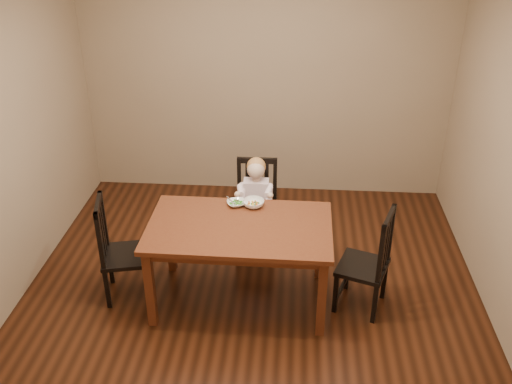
# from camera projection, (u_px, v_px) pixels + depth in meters

# --- Properties ---
(room) EXTENTS (4.01, 4.01, 2.71)m
(room) POSITION_uv_depth(u_px,v_px,m) (251.00, 154.00, 4.38)
(room) COLOR #3C1B0C
(room) RESTS_ON ground
(dining_table) EXTENTS (1.50, 0.91, 0.75)m
(dining_table) POSITION_uv_depth(u_px,v_px,m) (240.00, 234.00, 4.65)
(dining_table) COLOR #522413
(dining_table) RESTS_ON room
(chair_child) EXTENTS (0.40, 0.38, 0.92)m
(chair_child) POSITION_uv_depth(u_px,v_px,m) (256.00, 208.00, 5.46)
(chair_child) COLOR black
(chair_child) RESTS_ON room
(chair_left) EXTENTS (0.46, 0.48, 0.93)m
(chair_left) POSITION_uv_depth(u_px,v_px,m) (119.00, 251.00, 4.82)
(chair_left) COLOR black
(chair_left) RESTS_ON room
(chair_right) EXTENTS (0.50, 0.51, 0.93)m
(chair_right) POSITION_uv_depth(u_px,v_px,m) (369.00, 263.00, 4.66)
(chair_right) COLOR black
(chair_right) RESTS_ON room
(toddler) EXTENTS (0.31, 0.39, 0.53)m
(toddler) POSITION_uv_depth(u_px,v_px,m) (256.00, 198.00, 5.35)
(toddler) COLOR white
(toddler) RESTS_ON chair_child
(bowl_peas) EXTENTS (0.20, 0.20, 0.04)m
(bowl_peas) POSITION_uv_depth(u_px,v_px,m) (236.00, 203.00, 4.89)
(bowl_peas) COLOR white
(bowl_peas) RESTS_ON dining_table
(bowl_veg) EXTENTS (0.21, 0.21, 0.06)m
(bowl_veg) POSITION_uv_depth(u_px,v_px,m) (254.00, 203.00, 4.87)
(bowl_veg) COLOR white
(bowl_veg) RESTS_ON dining_table
(fork) EXTENTS (0.09, 0.09, 0.04)m
(fork) POSITION_uv_depth(u_px,v_px,m) (231.00, 202.00, 4.86)
(fork) COLOR silver
(fork) RESTS_ON bowl_peas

